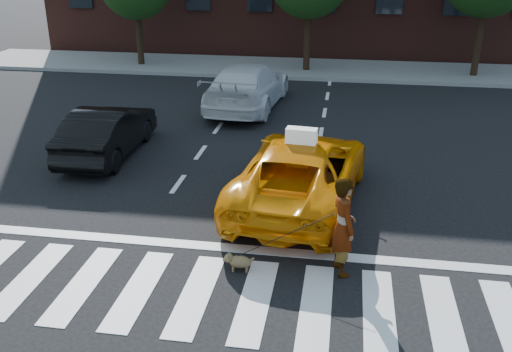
% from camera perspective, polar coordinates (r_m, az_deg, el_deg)
% --- Properties ---
extents(ground, '(120.00, 120.00, 0.00)m').
position_cam_1_polar(ground, '(9.77, -6.02, -11.72)').
color(ground, black).
rests_on(ground, ground).
extents(crosswalk, '(13.00, 2.40, 0.01)m').
position_cam_1_polar(crosswalk, '(9.77, -6.02, -11.69)').
color(crosswalk, silver).
rests_on(crosswalk, ground).
extents(stop_line, '(12.00, 0.30, 0.01)m').
position_cam_1_polar(stop_line, '(11.08, -3.91, -7.07)').
color(stop_line, silver).
rests_on(stop_line, ground).
extents(sidewalk_far, '(30.00, 4.00, 0.15)m').
position_cam_1_polar(sidewalk_far, '(25.92, 3.99, 10.70)').
color(sidewalk_far, slate).
rests_on(sidewalk_far, ground).
extents(taxi, '(3.01, 5.58, 1.49)m').
position_cam_1_polar(taxi, '(12.58, 4.53, 0.45)').
color(taxi, orange).
rests_on(taxi, ground).
extents(black_sedan, '(1.51, 4.15, 1.36)m').
position_cam_1_polar(black_sedan, '(15.91, -14.62, 4.38)').
color(black_sedan, black).
rests_on(black_sedan, ground).
extents(white_suv, '(2.53, 5.43, 1.53)m').
position_cam_1_polar(white_suv, '(19.86, -0.86, 9.02)').
color(white_suv, silver).
rests_on(white_suv, ground).
extents(woman, '(0.65, 0.78, 1.81)m').
position_cam_1_polar(woman, '(9.97, 8.69, -5.02)').
color(woman, '#999999').
rests_on(woman, ground).
extents(dog, '(0.57, 0.23, 0.33)m').
position_cam_1_polar(dog, '(10.26, -1.84, -8.51)').
color(dog, brown).
rests_on(dog, ground).
extents(taxi_sign, '(0.68, 0.35, 0.32)m').
position_cam_1_polar(taxi_sign, '(12.07, 4.58, 4.05)').
color(taxi_sign, white).
rests_on(taxi_sign, taxi).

